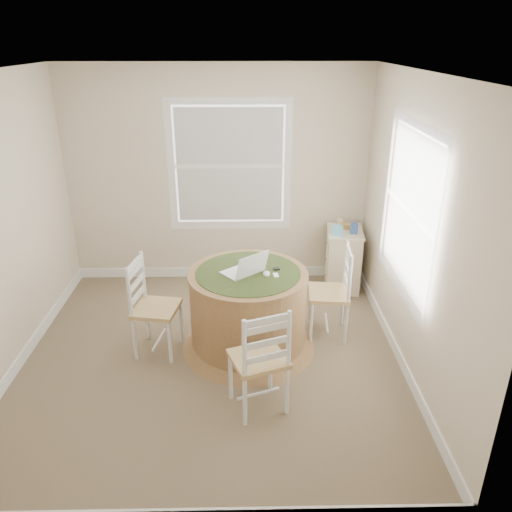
{
  "coord_description": "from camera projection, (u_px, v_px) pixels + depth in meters",
  "views": [
    {
      "loc": [
        0.35,
        -4.03,
        2.86
      ],
      "look_at": [
        0.44,
        0.45,
        0.87
      ],
      "focal_mm": 35.0,
      "sensor_mm": 36.0,
      "label": 1
    }
  ],
  "objects": [
    {
      "name": "cup_cream",
      "position": [
        340.0,
        222.0,
        6.04
      ],
      "size": [
        0.07,
        0.07,
        0.09
      ],
      "primitive_type": "cylinder",
      "color": "beige",
      "rests_on": "corner_chest"
    },
    {
      "name": "tissue_box",
      "position": [
        338.0,
        230.0,
        5.78
      ],
      "size": [
        0.13,
        0.13,
        0.1
      ],
      "primitive_type": "cube",
      "rotation": [
        0.0,
        0.0,
        -0.11
      ],
      "color": "#61B8DF",
      "rests_on": "corner_chest"
    },
    {
      "name": "corner_chest",
      "position": [
        343.0,
        259.0,
        6.05
      ],
      "size": [
        0.47,
        0.6,
        0.74
      ],
      "rotation": [
        0.0,
        0.0,
        -0.11
      ],
      "color": "beige",
      "rests_on": "ground"
    },
    {
      "name": "box_yellow",
      "position": [
        347.0,
        226.0,
        5.95
      ],
      "size": [
        0.16,
        0.12,
        0.06
      ],
      "primitive_type": "cube",
      "rotation": [
        0.0,
        0.0,
        -0.11
      ],
      "color": "#C49245",
      "rests_on": "corner_chest"
    },
    {
      "name": "chair_near",
      "position": [
        258.0,
        358.0,
        4.01
      ],
      "size": [
        0.53,
        0.52,
        0.95
      ],
      "primitive_type": null,
      "rotation": [
        0.0,
        0.0,
        3.5
      ],
      "color": "white",
      "rests_on": "ground"
    },
    {
      "name": "room",
      "position": [
        227.0,
        226.0,
        4.46
      ],
      "size": [
        3.64,
        3.64,
        2.64
      ],
      "color": "#7A664D",
      "rests_on": "ground"
    },
    {
      "name": "chair_right",
      "position": [
        329.0,
        293.0,
        5.04
      ],
      "size": [
        0.43,
        0.45,
        0.95
      ],
      "primitive_type": null,
      "rotation": [
        0.0,
        0.0,
        -1.65
      ],
      "color": "white",
      "rests_on": "ground"
    },
    {
      "name": "laptop",
      "position": [
        244.0,
        270.0,
        4.66
      ],
      "size": [
        0.47,
        0.47,
        0.25
      ],
      "rotation": [
        0.0,
        0.0,
        3.84
      ],
      "color": "white",
      "rests_on": "round_table"
    },
    {
      "name": "box_blue",
      "position": [
        354.0,
        228.0,
        5.8
      ],
      "size": [
        0.09,
        0.09,
        0.12
      ],
      "primitive_type": "cube",
      "rotation": [
        0.0,
        0.0,
        -0.11
      ],
      "color": "#325198",
      "rests_on": "corner_chest"
    },
    {
      "name": "round_table",
      "position": [
        248.0,
        307.0,
        4.83
      ],
      "size": [
        1.32,
        1.32,
        0.82
      ],
      "rotation": [
        0.0,
        0.0,
        0.1
      ],
      "color": "#9B6E45",
      "rests_on": "ground"
    },
    {
      "name": "phone",
      "position": [
        276.0,
        276.0,
        4.63
      ],
      "size": [
        0.05,
        0.09,
        0.02
      ],
      "primitive_type": "cube",
      "rotation": [
        0.0,
        0.0,
        0.1
      ],
      "color": "#B7BABF",
      "rests_on": "round_table"
    },
    {
      "name": "chair_left",
      "position": [
        156.0,
        308.0,
        4.76
      ],
      "size": [
        0.46,
        0.48,
        0.95
      ],
      "primitive_type": null,
      "rotation": [
        0.0,
        0.0,
        1.4
      ],
      "color": "white",
      "rests_on": "ground"
    },
    {
      "name": "keys",
      "position": [
        276.0,
        269.0,
        4.74
      ],
      "size": [
        0.06,
        0.06,
        0.02
      ],
      "primitive_type": "cube",
      "rotation": [
        0.0,
        0.0,
        0.1
      ],
      "color": "black",
      "rests_on": "round_table"
    },
    {
      "name": "mouse",
      "position": [
        267.0,
        274.0,
        4.64
      ],
      "size": [
        0.07,
        0.11,
        0.04
      ],
      "primitive_type": "ellipsoid",
      "rotation": [
        0.0,
        0.0,
        0.1
      ],
      "color": "white",
      "rests_on": "round_table"
    }
  ]
}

